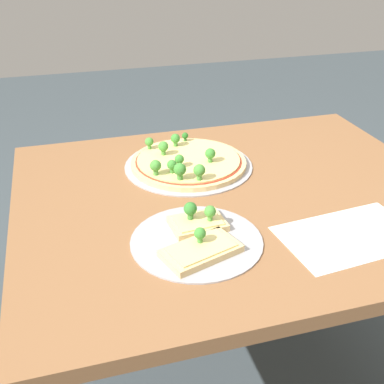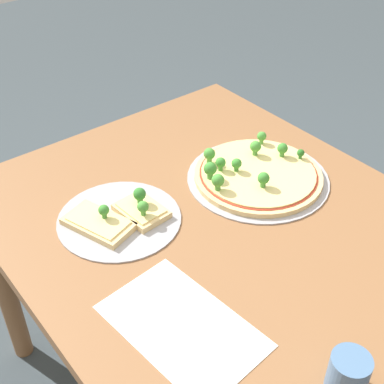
# 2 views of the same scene
# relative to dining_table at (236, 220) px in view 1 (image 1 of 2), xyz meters

# --- Properties ---
(ground_plane) EXTENTS (8.00, 8.00, 0.00)m
(ground_plane) POSITION_rel_dining_table_xyz_m (0.00, 0.00, -0.61)
(ground_plane) COLOR #3D474C
(dining_table) EXTENTS (1.16, 0.95, 0.70)m
(dining_table) POSITION_rel_dining_table_xyz_m (0.00, 0.00, 0.00)
(dining_table) COLOR brown
(dining_table) RESTS_ON ground_plane
(pizza_tray_whole) EXTENTS (0.38, 0.38, 0.07)m
(pizza_tray_whole) POSITION_rel_dining_table_xyz_m (-0.08, 0.19, 0.10)
(pizza_tray_whole) COLOR #A3A3A8
(pizza_tray_whole) RESTS_ON dining_table
(pizza_tray_slice) EXTENTS (0.30, 0.30, 0.07)m
(pizza_tray_slice) POSITION_rel_dining_table_xyz_m (-0.16, -0.19, 0.10)
(pizza_tray_slice) COLOR #A3A3A8
(pizza_tray_slice) RESTS_ON dining_table
(paper_menu) EXTENTS (0.34, 0.23, 0.00)m
(paper_menu) POSITION_rel_dining_table_xyz_m (0.18, -0.26, 0.09)
(paper_menu) COLOR white
(paper_menu) RESTS_ON dining_table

